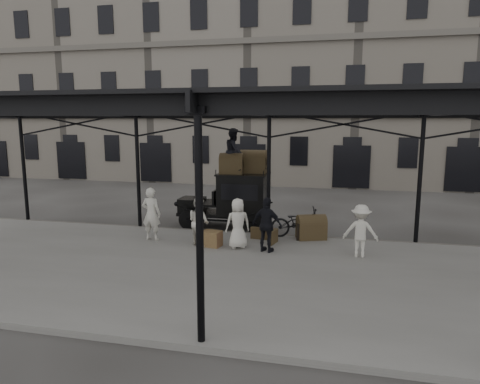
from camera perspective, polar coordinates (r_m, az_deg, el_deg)
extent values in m
plane|color=#383533|center=(13.67, 2.41, -8.28)|extent=(120.00, 120.00, 0.00)
cube|color=slate|center=(11.79, 0.63, -10.84)|extent=(28.00, 8.00, 0.15)
cylinder|color=black|center=(19.37, -26.84, 2.48)|extent=(0.14, 0.14, 4.30)
cylinder|color=black|center=(15.12, 3.84, 1.79)|extent=(0.14, 0.14, 4.30)
cylinder|color=black|center=(7.65, -5.39, -5.86)|extent=(0.14, 0.14, 4.30)
cube|color=black|center=(14.99, 3.94, 10.65)|extent=(22.00, 0.10, 0.45)
cube|color=black|center=(7.39, -5.68, 11.85)|extent=(22.00, 0.10, 0.45)
cube|color=black|center=(11.36, 0.99, 11.91)|extent=(22.50, 9.00, 0.08)
cube|color=silver|center=(11.36, 1.00, 12.26)|extent=(18.00, 7.00, 0.04)
cube|color=slate|center=(31.02, 8.73, 14.62)|extent=(64.00, 8.00, 14.00)
cylinder|color=black|center=(16.60, -6.85, -3.71)|extent=(0.80, 0.10, 0.80)
cylinder|color=black|center=(17.93, -5.31, -2.69)|extent=(0.80, 0.10, 0.80)
cylinder|color=black|center=(15.93, 2.02, -4.21)|extent=(0.80, 0.10, 0.80)
cylinder|color=black|center=(17.31, 2.91, -3.10)|extent=(0.80, 0.10, 0.80)
cube|color=black|center=(16.87, -2.03, -2.91)|extent=(3.60, 1.25, 0.12)
cube|color=black|center=(17.20, -6.39, -1.70)|extent=(0.90, 1.00, 0.55)
cube|color=black|center=(17.36, -7.86, -1.63)|extent=(0.06, 0.70, 0.55)
cube|color=black|center=(16.94, -3.84, -1.49)|extent=(0.70, 1.30, 0.10)
cube|color=black|center=(16.54, 0.46, -0.32)|extent=(1.80, 1.45, 1.55)
cube|color=black|center=(15.81, -0.10, -0.05)|extent=(1.40, 0.02, 0.60)
cube|color=black|center=(16.43, 0.47, 2.43)|extent=(1.90, 1.55, 0.06)
imported|color=silver|center=(14.78, -11.75, -2.88)|extent=(0.68, 0.46, 1.81)
imported|color=silver|center=(13.98, -5.52, -3.93)|extent=(0.97, 0.93, 1.57)
imported|color=silver|center=(13.60, -0.29, -4.20)|extent=(0.93, 0.80, 1.60)
imported|color=black|center=(13.20, 3.62, -4.40)|extent=(1.08, 0.70, 1.71)
imported|color=silver|center=(13.22, 15.79, -5.02)|extent=(1.08, 0.69, 1.58)
imported|color=black|center=(15.07, 7.86, -4.02)|extent=(2.10, 1.13, 1.05)
imported|color=black|center=(16.32, -0.81, 5.51)|extent=(0.71, 0.88, 1.71)
cube|color=olive|center=(13.94, -3.80, -6.22)|extent=(0.68, 0.56, 0.50)
cube|color=#4D3B23|center=(14.25, 4.41, -5.98)|extent=(0.28, 0.62, 0.45)
cube|color=#4D3B23|center=(14.76, 2.60, -5.52)|extent=(0.61, 0.22, 0.40)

